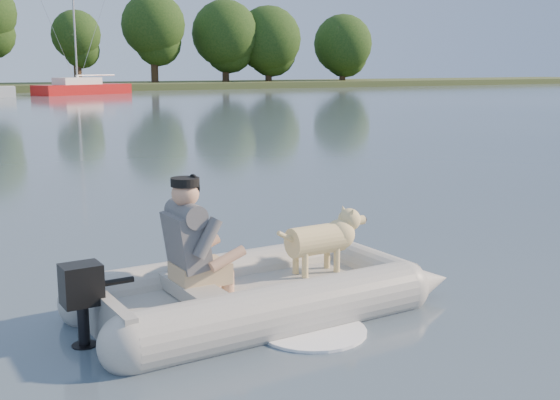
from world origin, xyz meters
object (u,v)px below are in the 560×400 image
dinghy (262,248)px  dog (316,245)px  sailboat (82,88)px  man (189,236)px

dinghy → dog: (0.63, 0.08, -0.07)m
dinghy → dog: 0.64m
dinghy → sailboat: sailboat is taller
dog → sailboat: size_ratio=0.09×
dinghy → man: size_ratio=4.17×
man → sailboat: bearing=75.0°
dinghy → man: (-0.69, 0.01, 0.18)m
sailboat → dinghy: bearing=-124.9°
dog → sailboat: (9.26, 50.04, -0.04)m
man → sailboat: 51.21m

